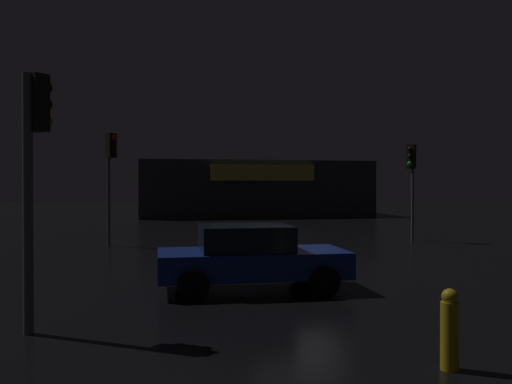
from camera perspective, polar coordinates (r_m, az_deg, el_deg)
name	(u,v)px	position (r m, az deg, el deg)	size (l,w,h in m)	color
ground_plane	(294,268)	(15.05, 3.98, -7.93)	(120.00, 120.00, 0.00)	black
store_building	(250,189)	(41.86, -0.67, 0.35)	(16.54, 9.88, 4.01)	#33383D
traffic_signal_main	(34,151)	(9.02, -22.18, 3.94)	(0.42, 0.42, 3.96)	#595B60
traffic_signal_opposite	(411,168)	(22.80, 15.92, 2.38)	(0.42, 0.42, 3.90)	#595B60
traffic_signal_cross_left	(111,162)	(20.82, -14.93, 3.00)	(0.41, 0.43, 4.17)	#595B60
car_near	(250,257)	(11.76, -0.60, -6.78)	(4.03, 2.08, 1.41)	navy
fire_hydrant	(450,330)	(7.27, 19.55, -13.38)	(0.22, 0.22, 1.00)	gold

